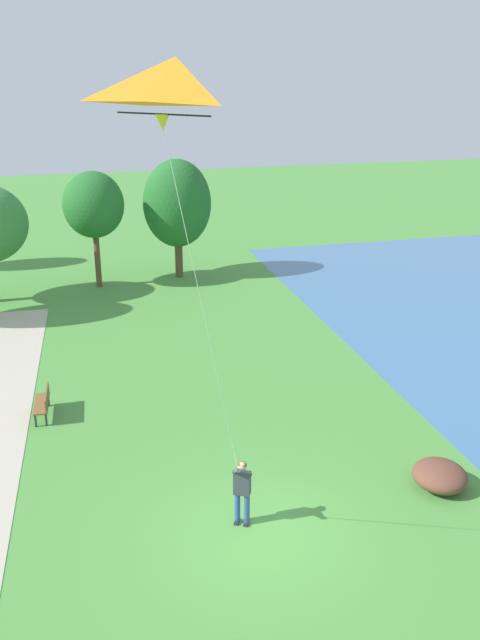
% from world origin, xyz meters
% --- Properties ---
extents(ground_plane, '(120.00, 120.00, 0.00)m').
position_xyz_m(ground_plane, '(0.00, 0.00, 0.00)').
color(ground_plane, '#4C8E3D').
extents(person_kite_flyer, '(0.52, 0.62, 1.83)m').
position_xyz_m(person_kite_flyer, '(-0.28, 0.50, 1.05)').
color(person_kite_flyer, '#232328').
rests_on(person_kite_flyer, ground).
extents(flying_kite, '(2.58, 4.12, 8.86)m').
position_xyz_m(flying_kite, '(-2.18, -3.07, 10.17)').
color(flying_kite, orange).
extents(park_bench_near_walkway, '(0.51, 1.52, 0.88)m').
position_xyz_m(park_bench_near_walkway, '(-5.04, 7.41, 0.51)').
color(park_bench_near_walkway, brown).
rests_on(park_bench_near_walkway, ground).
extents(tree_behind_path, '(3.50, 3.09, 6.15)m').
position_xyz_m(tree_behind_path, '(1.74, 21.59, 3.88)').
color(tree_behind_path, brown).
rests_on(tree_behind_path, ground).
extents(tree_treeline_right, '(2.98, 2.91, 5.79)m').
position_xyz_m(tree_treeline_right, '(-2.49, 20.90, 4.14)').
color(tree_treeline_right, brown).
rests_on(tree_treeline_right, ground).
extents(lakeside_shrub, '(1.44, 1.52, 0.70)m').
position_xyz_m(lakeside_shrub, '(5.22, 0.71, 0.35)').
color(lakeside_shrub, brown).
rests_on(lakeside_shrub, ground).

